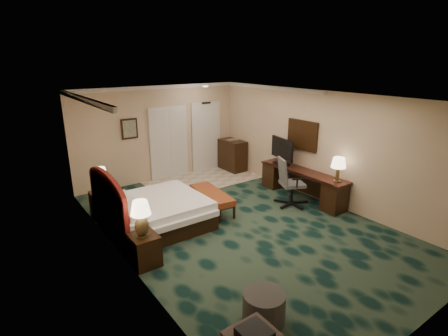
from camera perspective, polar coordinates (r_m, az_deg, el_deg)
floor at (r=7.60m, az=2.60°, el=-9.20°), size 5.00×7.50×0.00m
ceiling at (r=6.83m, az=2.92°, el=11.49°), size 5.00×7.50×0.00m
wall_back at (r=10.21m, az=-10.44°, el=5.55°), size 5.00×0.00×2.70m
wall_front at (r=4.96m, az=31.11°, el=-9.79°), size 5.00×0.00×2.70m
wall_left at (r=5.96m, az=-16.53°, el=-3.51°), size 0.00×7.50×2.70m
wall_right at (r=8.82m, az=15.64°, el=3.31°), size 0.00×7.50×2.70m
crown_molding at (r=6.83m, az=2.91°, el=11.07°), size 5.00×7.50×0.10m
tile_patch at (r=10.27m, az=-3.44°, el=-1.92°), size 3.20×1.70×0.01m
headboard at (r=7.10m, az=-18.36°, el=-5.90°), size 0.12×2.00×1.40m
entry_door at (r=10.98m, az=-2.96°, el=5.04°), size 1.02×0.06×2.18m
closet_doors at (r=10.35m, az=-9.01°, el=4.07°), size 1.20×0.06×2.10m
wall_art at (r=9.79m, az=-15.20°, el=6.21°), size 0.45×0.06×0.55m
wall_mirror at (r=9.12m, az=12.67°, el=5.28°), size 0.05×0.95×0.75m
bed at (r=7.54m, az=-10.78°, el=-7.19°), size 1.91×1.77×0.60m
nightstand_near at (r=6.29m, az=-12.84°, el=-12.87°), size 0.44×0.51×0.55m
nightstand_far at (r=8.26m, az=-19.11°, el=-5.71°), size 0.47×0.54×0.59m
lamp_near at (r=5.99m, az=-13.36°, el=-8.08°), size 0.34×0.34×0.64m
lamp_far at (r=8.03m, az=-19.43°, el=-1.93°), size 0.31×0.31×0.58m
bed_bench at (r=8.13m, az=-2.02°, el=-5.49°), size 0.65×1.46×0.48m
ottoman at (r=5.10m, az=6.51°, el=-21.57°), size 0.72×0.72×0.42m
desk at (r=9.06m, az=12.58°, el=-2.62°), size 0.54×2.51×0.72m
tv at (r=9.28m, az=9.45°, el=2.69°), size 0.25×0.91×0.71m
desk_lamp at (r=8.27m, az=18.11°, el=-0.24°), size 0.34×0.34×0.58m
desk_chair at (r=8.51m, az=11.10°, el=-2.21°), size 0.89×0.87×1.18m
minibar at (r=11.06m, az=1.37°, el=2.11°), size 0.51×0.91×0.96m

